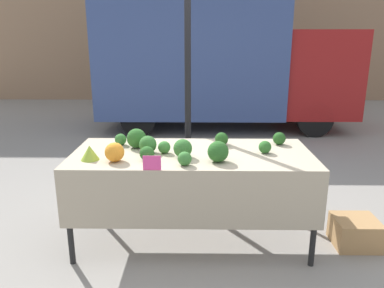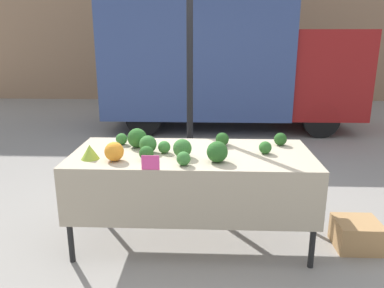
{
  "view_description": "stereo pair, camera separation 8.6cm",
  "coord_description": "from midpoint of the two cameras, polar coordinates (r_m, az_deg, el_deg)",
  "views": [
    {
      "loc": [
        0.05,
        -3.27,
        1.89
      ],
      "look_at": [
        0.0,
        0.0,
        0.96
      ],
      "focal_mm": 35.0,
      "sensor_mm": 36.0,
      "label": 1
    },
    {
      "loc": [
        0.13,
        -3.26,
        1.89
      ],
      "look_at": [
        0.0,
        0.0,
        0.96
      ],
      "focal_mm": 35.0,
      "sensor_mm": 36.0,
      "label": 2
    }
  ],
  "objects": [
    {
      "name": "broccoli_head_6",
      "position": [
        3.44,
        11.8,
        -0.54
      ],
      "size": [
        0.11,
        0.11,
        0.11
      ],
      "color": "#2D6628",
      "rests_on": "market_table"
    },
    {
      "name": "broccoli_head_4",
      "position": [
        3.71,
        -10.02,
        0.76
      ],
      "size": [
        0.11,
        0.11,
        0.11
      ],
      "color": "#336B2D",
      "rests_on": "market_table"
    },
    {
      "name": "broccoli_head_2",
      "position": [
        3.21,
        -6.2,
        -1.4
      ],
      "size": [
        0.12,
        0.12,
        0.12
      ],
      "color": "#285B23",
      "rests_on": "market_table"
    },
    {
      "name": "broccoli_head_7",
      "position": [
        3.63,
        5.31,
        0.74
      ],
      "size": [
        0.13,
        0.13,
        0.13
      ],
      "color": "#23511E",
      "rests_on": "market_table"
    },
    {
      "name": "broccoli_head_5",
      "position": [
        3.39,
        -3.53,
        -0.47
      ],
      "size": [
        0.11,
        0.11,
        0.11
      ],
      "color": "#387533",
      "rests_on": "market_table"
    },
    {
      "name": "broccoli_head_10",
      "position": [
        3.74,
        13.96,
        0.73
      ],
      "size": [
        0.12,
        0.12,
        0.12
      ],
      "color": "#23511E",
      "rests_on": "market_table"
    },
    {
      "name": "produce_crate",
      "position": [
        3.91,
        24.37,
        -12.41
      ],
      "size": [
        0.4,
        0.37,
        0.26
      ],
      "color": "tan",
      "rests_on": "ground_plane"
    },
    {
      "name": "market_table",
      "position": [
        3.38,
        0.68,
        -3.23
      ],
      "size": [
        2.18,
        0.98,
        0.88
      ],
      "color": "tan",
      "rests_on": "ground_plane"
    },
    {
      "name": "price_sign",
      "position": [
        2.97,
        -5.53,
        -2.84
      ],
      "size": [
        0.14,
        0.01,
        0.12
      ],
      "color": "#EF4793",
      "rests_on": "market_table"
    },
    {
      "name": "broccoli_head_1",
      "position": [
        3.26,
        -0.73,
        -0.66
      ],
      "size": [
        0.16,
        0.16,
        0.16
      ],
      "color": "#336B2D",
      "rests_on": "market_table"
    },
    {
      "name": "romanesco_head",
      "position": [
        3.33,
        -14.59,
        -1.18
      ],
      "size": [
        0.16,
        0.16,
        0.13
      ],
      "color": "#93B238",
      "rests_on": "market_table"
    },
    {
      "name": "tent_pole",
      "position": [
        4.14,
        0.27,
        7.91
      ],
      "size": [
        0.07,
        0.07,
        2.63
      ],
      "color": "black",
      "rests_on": "ground_plane"
    },
    {
      "name": "broccoli_head_9",
      "position": [
        3.41,
        -6.02,
        -0.04
      ],
      "size": [
        0.16,
        0.16,
        0.16
      ],
      "color": "#336B2D",
      "rests_on": "market_table"
    },
    {
      "name": "ground_plane",
      "position": [
        3.78,
        0.67,
        -14.18
      ],
      "size": [
        40.0,
        40.0,
        0.0
      ],
      "primitive_type": "plane",
      "color": "gray"
    },
    {
      "name": "broccoli_head_8",
      "position": [
        3.14,
        4.65,
        -1.2
      ],
      "size": [
        0.18,
        0.18,
        0.18
      ],
      "color": "#285B23",
      "rests_on": "market_table"
    },
    {
      "name": "orange_cauliflower",
      "position": [
        3.22,
        -11.03,
        -1.14
      ],
      "size": [
        0.16,
        0.16,
        0.16
      ],
      "color": "orange",
      "rests_on": "market_table"
    },
    {
      "name": "parked_truck",
      "position": [
        8.03,
        5.04,
        12.47
      ],
      "size": [
        5.21,
        1.89,
        2.71
      ],
      "color": "#384C84",
      "rests_on": "ground_plane"
    },
    {
      "name": "broccoli_head_0",
      "position": [
        3.59,
        -7.68,
        0.92
      ],
      "size": [
        0.18,
        0.18,
        0.18
      ],
      "color": "#285B23",
      "rests_on": "market_table"
    },
    {
      "name": "broccoli_head_3",
      "position": [
        3.06,
        -0.5,
        -2.23
      ],
      "size": [
        0.12,
        0.12,
        0.12
      ],
      "color": "#387533",
      "rests_on": "market_table"
    }
  ]
}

